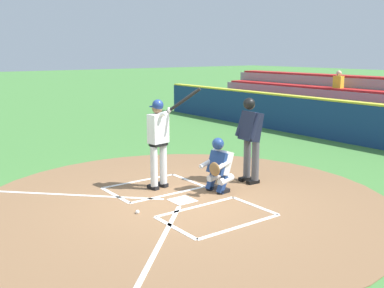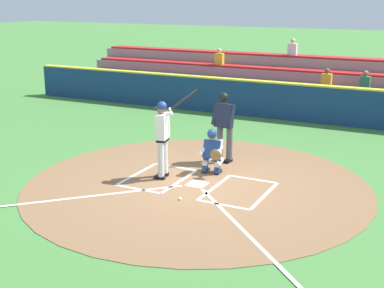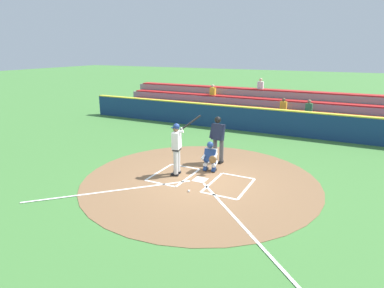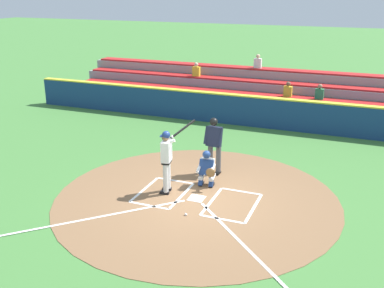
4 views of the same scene
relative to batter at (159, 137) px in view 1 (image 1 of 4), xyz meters
The scene contains 7 objects.
ground_plane 1.45m from the batter, behind, with size 120.00×120.00×0.00m, color #427A38.
dirt_circle 1.44m from the batter, behind, with size 8.00×8.00×0.01m, color brown.
home_plate_and_chalk 1.73m from the batter, 134.25° to the left, with size 7.93×4.91×0.01m.
batter is the anchor object (origin of this frame).
catcher 1.34m from the batter, 137.10° to the right, with size 0.62×0.61×1.13m.
plate_umpire 1.98m from the batter, 113.46° to the right, with size 0.60×0.45×1.86m.
baseball 1.87m from the batter, 132.58° to the left, with size 0.07×0.07×0.07m, color white.
Camera 1 is at (-6.78, 4.80, 2.83)m, focal length 42.36 mm.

